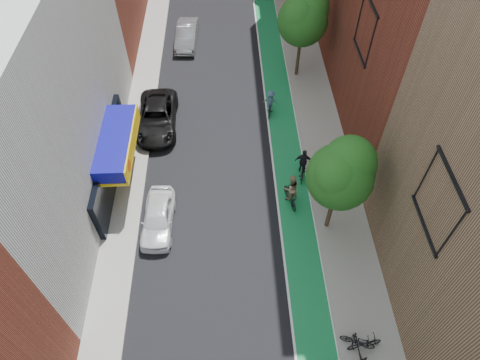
{
  "coord_description": "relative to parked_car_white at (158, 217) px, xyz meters",
  "views": [
    {
      "loc": [
        0.19,
        -3.29,
        20.36
      ],
      "look_at": [
        0.79,
        12.37,
        1.5
      ],
      "focal_mm": 32.0,
      "sensor_mm": 36.0,
      "label": 1
    }
  ],
  "objects": [
    {
      "name": "bike_lane",
      "position": [
        7.86,
        15.51,
        -0.71
      ],
      "size": [
        2.0,
        68.0,
        0.01
      ],
      "primitive_type": "cube",
      "color": "#157B4A",
      "rests_on": "ground"
    },
    {
      "name": "sidewalk_left",
      "position": [
        -2.14,
        15.51,
        -0.64
      ],
      "size": [
        2.0,
        68.0,
        0.15
      ],
      "primitive_type": "cube",
      "color": "gray",
      "rests_on": "ground"
    },
    {
      "name": "sidewalk_right",
      "position": [
        10.36,
        15.51,
        -0.64
      ],
      "size": [
        3.0,
        68.0,
        0.15
      ],
      "primitive_type": "cube",
      "color": "gray",
      "rests_on": "ground"
    },
    {
      "name": "building_left_white",
      "position": [
        -7.14,
        3.51,
        5.29
      ],
      "size": [
        8.0,
        20.0,
        12.0
      ],
      "primitive_type": "cube",
      "color": "silver",
      "rests_on": "ground"
    },
    {
      "name": "tree_near",
      "position": [
        9.51,
        -0.47,
        3.94
      ],
      "size": [
        3.4,
        3.36,
        6.42
      ],
      "color": "#332619",
      "rests_on": "ground"
    },
    {
      "name": "tree_mid",
      "position": [
        9.51,
        13.53,
        4.18
      ],
      "size": [
        3.55,
        3.53,
        6.74
      ],
      "color": "#332619",
      "rests_on": "ground"
    },
    {
      "name": "parked_car_white",
      "position": [
        0.0,
        0.0,
        0.0
      ],
      "size": [
        1.82,
        4.23,
        1.43
      ],
      "primitive_type": "imported",
      "rotation": [
        0.0,
        0.0,
        -0.03
      ],
      "color": "white",
      "rests_on": "ground"
    },
    {
      "name": "parked_car_black",
      "position": [
        -0.74,
        8.25,
        0.06
      ],
      "size": [
        2.67,
        5.62,
        1.55
      ],
      "primitive_type": "imported",
      "rotation": [
        0.0,
        0.0,
        0.02
      ],
      "color": "black",
      "rests_on": "ground"
    },
    {
      "name": "parked_car_silver",
      "position": [
        0.86,
        18.34,
        0.05
      ],
      "size": [
        1.88,
        4.72,
        1.53
      ],
      "primitive_type": "imported",
      "rotation": [
        0.0,
        0.0,
        -0.06
      ],
      "color": "gray",
      "rests_on": "ground"
    },
    {
      "name": "cyclist_lane_near",
      "position": [
        7.57,
        1.35,
        0.22
      ],
      "size": [
        1.05,
        1.94,
        2.2
      ],
      "rotation": [
        0.0,
        0.0,
        3.39
      ],
      "color": "black",
      "rests_on": "ground"
    },
    {
      "name": "cyclist_lane_mid",
      "position": [
        8.56,
        3.36,
        0.11
      ],
      "size": [
        1.11,
        1.83,
        2.14
      ],
      "rotation": [
        0.0,
        0.0,
        2.94
      ],
      "color": "black",
      "rests_on": "ground"
    },
    {
      "name": "cyclist_lane_far",
      "position": [
        7.06,
        9.23,
        0.14
      ],
      "size": [
        1.11,
        1.63,
        1.91
      ],
      "rotation": [
        0.0,
        0.0,
        2.92
      ],
      "color": "black",
      "rests_on": "ground"
    },
    {
      "name": "parked_bike_mid",
      "position": [
        9.71,
        -7.17,
        -0.07
      ],
      "size": [
        1.68,
        0.99,
        0.98
      ],
      "primitive_type": "imported",
      "rotation": [
        0.0,
        0.0,
        1.22
      ],
      "color": "black",
      "rests_on": "sidewalk_right"
    },
    {
      "name": "parked_bike_far",
      "position": [
        10.0,
        -7.28,
        -0.13
      ],
      "size": [
        1.72,
        0.85,
        0.86
      ],
      "primitive_type": "imported",
      "rotation": [
        0.0,
        0.0,
        1.75
      ],
      "color": "black",
      "rests_on": "sidewalk_right"
    }
  ]
}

